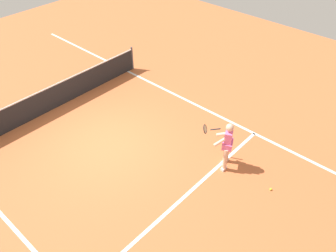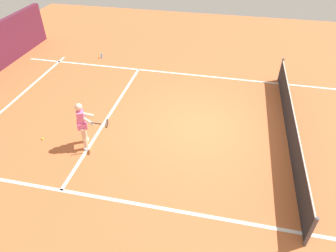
# 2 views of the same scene
# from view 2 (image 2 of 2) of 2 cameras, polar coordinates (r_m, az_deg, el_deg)

# --- Properties ---
(ground_plane) EXTENTS (24.97, 24.97, 0.00)m
(ground_plane) POSITION_cam_2_polar(r_m,az_deg,el_deg) (10.36, 5.50, 0.10)
(ground_plane) COLOR #C66638
(baseline_marking) EXTENTS (8.23, 0.10, 0.01)m
(baseline_marking) POSITION_cam_2_polar(r_m,az_deg,el_deg) (12.97, -27.39, 4.10)
(baseline_marking) COLOR white
(baseline_marking) RESTS_ON ground
(service_line_marking) EXTENTS (7.23, 0.10, 0.01)m
(service_line_marking) POSITION_cam_2_polar(r_m,az_deg,el_deg) (11.04, -10.99, 2.20)
(service_line_marking) COLOR white
(service_line_marking) RESTS_ON ground
(sideline_left_marking) EXTENTS (0.10, 17.21, 0.01)m
(sideline_left_marking) POSITION_cam_2_polar(r_m,az_deg,el_deg) (13.41, 7.61, 9.31)
(sideline_left_marking) COLOR white
(sideline_left_marking) RESTS_ON ground
(sideline_right_marking) EXTENTS (0.10, 17.21, 0.01)m
(sideline_right_marking) POSITION_cam_2_polar(r_m,az_deg,el_deg) (7.80, 1.78, -15.83)
(sideline_right_marking) COLOR white
(sideline_right_marking) RESTS_ON ground
(court_net) EXTENTS (7.91, 0.08, 1.00)m
(court_net) POSITION_cam_2_polar(r_m,az_deg,el_deg) (10.30, 22.25, 0.05)
(court_net) COLOR #4C4C51
(court_net) RESTS_ON ground
(tennis_player) EXTENTS (0.68, 1.13, 1.55)m
(tennis_player) POSITION_cam_2_polar(r_m,az_deg,el_deg) (9.34, -15.82, 0.47)
(tennis_player) COLOR beige
(tennis_player) RESTS_ON ground
(tennis_ball_near) EXTENTS (0.07, 0.07, 0.07)m
(tennis_ball_near) POSITION_cam_2_polar(r_m,az_deg,el_deg) (10.52, -22.71, -2.22)
(tennis_ball_near) COLOR #D1E533
(tennis_ball_near) RESTS_ON ground
(water_bottle) EXTENTS (0.07, 0.07, 0.24)m
(water_bottle) POSITION_cam_2_polar(r_m,az_deg,el_deg) (15.31, -12.51, 12.93)
(water_bottle) COLOR #4C9EE5
(water_bottle) RESTS_ON ground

